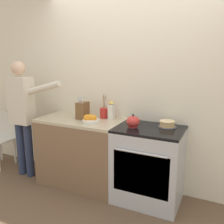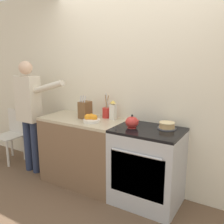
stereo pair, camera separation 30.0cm
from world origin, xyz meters
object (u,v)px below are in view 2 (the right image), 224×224
(milk_carton, at_px, (113,110))
(person_baker, at_px, (29,108))
(tea_kettle, at_px, (132,122))
(utensil_crock, at_px, (106,112))
(stove_range, at_px, (147,167))
(layer_cake, at_px, (167,126))
(knife_block, at_px, (85,110))
(dining_chair, at_px, (13,132))
(fruit_bowl, at_px, (91,119))

(milk_carton, distance_m, person_baker, 1.27)
(tea_kettle, bearing_deg, utensil_crock, 154.88)
(tea_kettle, distance_m, utensil_crock, 0.56)
(tea_kettle, bearing_deg, person_baker, -176.60)
(stove_range, distance_m, tea_kettle, 0.55)
(milk_carton, xyz_separation_m, person_baker, (-1.24, -0.30, -0.04))
(layer_cake, distance_m, utensil_crock, 0.87)
(knife_block, distance_m, dining_chair, 1.59)
(utensil_crock, relative_size, milk_carton, 1.34)
(layer_cake, relative_size, fruit_bowl, 1.03)
(tea_kettle, bearing_deg, layer_cake, 25.20)
(fruit_bowl, relative_size, person_baker, 0.13)
(tea_kettle, relative_size, dining_chair, 0.22)
(layer_cake, xyz_separation_m, milk_carton, (-0.74, 0.04, 0.08))
(fruit_bowl, bearing_deg, utensil_crock, 79.40)
(knife_block, height_order, person_baker, person_baker)
(person_baker, bearing_deg, knife_block, 22.92)
(utensil_crock, xyz_separation_m, dining_chair, (-1.73, -0.19, -0.50))
(milk_carton, bearing_deg, utensil_crock, 166.35)
(person_baker, bearing_deg, milk_carton, 24.91)
(stove_range, relative_size, dining_chair, 1.08)
(knife_block, bearing_deg, fruit_bowl, -32.76)
(layer_cake, xyz_separation_m, utensil_crock, (-0.86, 0.07, 0.04))
(fruit_bowl, xyz_separation_m, dining_chair, (-1.68, 0.08, -0.47))
(stove_range, height_order, layer_cake, layer_cake)
(stove_range, relative_size, knife_block, 2.97)
(knife_block, distance_m, utensil_crock, 0.28)
(stove_range, distance_m, milk_carton, 0.83)
(person_baker, distance_m, dining_chair, 0.81)
(utensil_crock, xyz_separation_m, milk_carton, (0.12, -0.03, 0.04))
(milk_carton, height_order, dining_chair, milk_carton)
(fruit_bowl, relative_size, dining_chair, 0.25)
(stove_range, bearing_deg, layer_cake, 37.23)
(dining_chair, bearing_deg, stove_range, 13.46)
(layer_cake, height_order, tea_kettle, tea_kettle)
(stove_range, distance_m, utensil_crock, 0.89)
(tea_kettle, xyz_separation_m, fruit_bowl, (-0.55, -0.03, -0.02))
(tea_kettle, height_order, milk_carton, milk_carton)
(layer_cake, relative_size, milk_carton, 0.86)
(knife_block, bearing_deg, dining_chair, -178.54)
(tea_kettle, bearing_deg, stove_range, 11.46)
(stove_range, height_order, dining_chair, stove_range)
(layer_cake, bearing_deg, dining_chair, -177.36)
(layer_cake, relative_size, utensil_crock, 0.65)
(tea_kettle, height_order, utensil_crock, utensil_crock)
(tea_kettle, bearing_deg, fruit_bowl, -176.53)
(stove_range, xyz_separation_m, knife_block, (-0.93, 0.05, 0.57))
(layer_cake, xyz_separation_m, dining_chair, (-2.60, -0.12, -0.46))
(layer_cake, bearing_deg, milk_carton, 177.03)
(fruit_bowl, bearing_deg, tea_kettle, 3.47)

